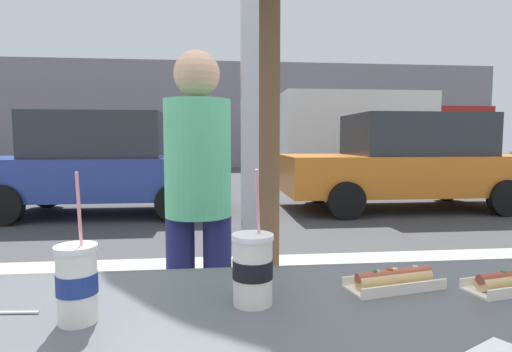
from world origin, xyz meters
name	(u,v)px	position (x,y,z in m)	size (l,w,h in m)	color
ground_plane	(219,199)	(0.00, 8.00, 0.00)	(60.00, 60.00, 0.00)	#424244
sidewalk_strip	(231,321)	(0.00, 1.60, 0.06)	(16.00, 2.80, 0.13)	#B2ADA3
building_facade_far	(216,116)	(0.00, 19.23, 2.52)	(28.00, 1.20, 5.05)	gray
soda_cup_left	(77,282)	(-0.40, -0.31, 1.03)	(0.09, 0.09, 0.33)	white
soda_cup_right	(253,268)	(-0.02, -0.25, 1.03)	(0.10, 0.10, 0.33)	silver
hotdog_tray_near	(394,280)	(0.36, -0.18, 0.97)	(0.27, 0.15, 0.05)	beige
parked_car_blue	(103,164)	(-2.08, 6.39, 0.90)	(4.28, 1.97, 1.81)	#283D93
parked_car_orange	(407,162)	(3.60, 6.39, 0.91)	(4.64, 2.08, 1.82)	orange
box_truck	(376,133)	(5.06, 11.56, 1.54)	(6.35, 2.44, 2.79)	silver
pedestrian	(198,197)	(-0.19, 0.80, 1.06)	(0.32, 0.32, 1.63)	navy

